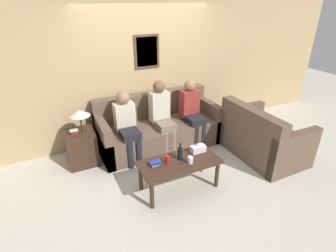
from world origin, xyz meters
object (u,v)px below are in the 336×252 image
at_px(couch_main, 158,129).
at_px(wine_bottle, 180,153).
at_px(couch_side, 262,139).
at_px(person_middle, 162,114).
at_px(person_right, 192,110).
at_px(person_left, 127,123).
at_px(coffee_table, 179,165).
at_px(drinking_glass, 190,160).

bearing_deg(couch_main, wine_bottle, -99.56).
xyz_separation_m(couch_side, person_middle, (-1.49, 1.02, 0.37)).
relative_size(couch_main, person_right, 1.83).
bearing_deg(person_right, couch_side, -47.86).
distance_m(person_left, person_middle, 0.68).
bearing_deg(coffee_table, wine_bottle, 54.05).
distance_m(couch_side, person_middle, 1.84).
xyz_separation_m(person_left, person_middle, (0.67, 0.05, 0.03)).
xyz_separation_m(couch_main, person_left, (-0.66, -0.20, 0.34)).
distance_m(couch_main, wine_bottle, 1.32).
xyz_separation_m(wine_bottle, person_middle, (0.23, 1.13, 0.14)).
bearing_deg(person_middle, person_right, -4.01).
bearing_deg(drinking_glass, person_right, 58.89).
xyz_separation_m(coffee_table, wine_bottle, (0.04, 0.05, 0.17)).
xyz_separation_m(coffee_table, person_right, (0.87, 1.14, 0.28)).
height_order(person_middle, person_right, person_middle).
distance_m(coffee_table, drinking_glass, 0.20).
xyz_separation_m(drinking_glass, person_middle, (0.14, 1.28, 0.19)).
height_order(couch_side, person_left, person_left).
bearing_deg(person_left, couch_main, 16.99).
relative_size(coffee_table, person_right, 0.95).
xyz_separation_m(coffee_table, drinking_glass, (0.12, -0.10, 0.12)).
bearing_deg(drinking_glass, couch_main, 84.70).
xyz_separation_m(coffee_table, person_middle, (0.26, 1.18, 0.30)).
relative_size(drinking_glass, person_right, 0.08).
relative_size(couch_main, person_left, 1.87).
bearing_deg(couch_side, wine_bottle, 93.70).
distance_m(couch_main, couch_side, 1.90).
relative_size(couch_side, person_middle, 1.08).
bearing_deg(person_right, person_middle, 175.99).
distance_m(coffee_table, wine_bottle, 0.18).
distance_m(wine_bottle, drinking_glass, 0.18).
distance_m(drinking_glass, person_right, 1.46).
relative_size(drinking_glass, person_middle, 0.08).
xyz_separation_m(drinking_glass, person_left, (-0.53, 1.23, 0.15)).
bearing_deg(drinking_glass, coffee_table, 139.77).
relative_size(coffee_table, person_left, 0.97).
bearing_deg(person_right, drinking_glass, -121.11).
bearing_deg(drinking_glass, couch_side, 9.19).
relative_size(coffee_table, wine_bottle, 4.39).
xyz_separation_m(coffee_table, person_left, (-0.41, 1.13, 0.27)).
height_order(wine_bottle, person_middle, person_middle).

